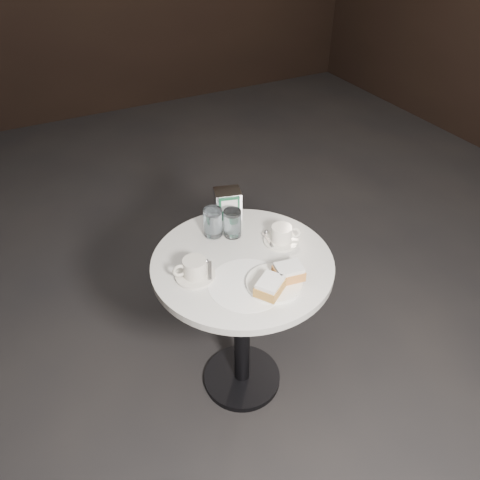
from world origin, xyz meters
name	(u,v)px	position (x,y,z in m)	size (l,w,h in m)	color
ground	(242,379)	(0.00, 0.00, 0.00)	(7.00, 7.00, 0.00)	black
cafe_table	(242,297)	(0.00, 0.00, 0.55)	(0.70, 0.70, 0.74)	black
sugar_spill	(247,284)	(-0.05, -0.13, 0.75)	(0.28, 0.28, 0.00)	white
beignet_plate	(277,281)	(0.04, -0.18, 0.77)	(0.25, 0.25, 0.07)	white
coffee_cup_left	(194,270)	(-0.20, 0.00, 0.78)	(0.17, 0.17, 0.08)	silver
coffee_cup_right	(282,235)	(0.19, 0.03, 0.78)	(0.18, 0.18, 0.07)	white
water_glass_left	(213,223)	(-0.03, 0.20, 0.80)	(0.10, 0.10, 0.12)	white
water_glass_right	(232,224)	(0.04, 0.16, 0.80)	(0.09, 0.09, 0.12)	white
napkin_dispenser	(228,204)	(0.08, 0.29, 0.81)	(0.13, 0.12, 0.13)	white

